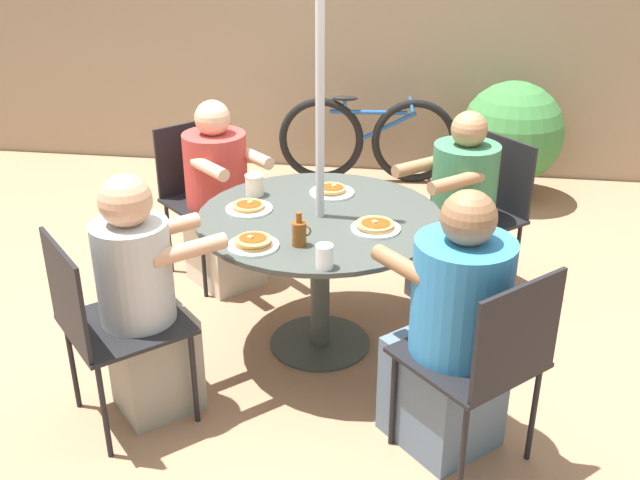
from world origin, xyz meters
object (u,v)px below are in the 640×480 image
pancake_plate_d (332,191)px  drinking_glass_a (324,257)px  diner_west (144,307)px  potted_shrub (511,136)px  diner_north (452,337)px  patio_chair_north (486,356)px  bicycle (368,139)px  patio_chair_east (482,205)px  pancake_plate_b (376,227)px  diner_east (457,218)px  diner_south (221,203)px  patio_chair_south (204,189)px  pancake_plate_a (253,243)px  pancake_plate_c (249,207)px  syrup_bottle (299,233)px  patio_table (320,241)px  coffee_cup (254,185)px  patio_chair_west (104,319)px

pancake_plate_d → drinking_glass_a: size_ratio=2.23×
diner_west → potted_shrub: diner_west is taller
diner_north → potted_shrub: bearing=36.7°
patio_chair_north → bicycle: patio_chair_north is taller
patio_chair_east → pancake_plate_b: bearing=105.8°
diner_east → diner_south: bearing=47.9°
patio_chair_south → pancake_plate_d: size_ratio=3.94×
pancake_plate_a → diner_east: bearing=46.8°
diner_east → pancake_plate_a: size_ratio=4.78×
diner_south → pancake_plate_c: bearing=70.7°
patio_chair_east → pancake_plate_b: size_ratio=3.94×
bicycle → potted_shrub: 1.11m
pancake_plate_a → pancake_plate_c: size_ratio=1.00×
diner_east → pancake_plate_b: bearing=109.2°
pancake_plate_a → pancake_plate_c: (-0.11, 0.40, -0.01)m
pancake_plate_a → pancake_plate_c: bearing=105.9°
diner_south → syrup_bottle: (0.63, -0.95, 0.29)m
pancake_plate_d → patio_table: bearing=-93.6°
patio_chair_east → coffee_cup: (-1.18, -0.51, 0.25)m
diner_north → potted_shrub: 2.87m
diner_west → bicycle: 3.11m
pancake_plate_b → drinking_glass_a: bearing=-114.0°
pancake_plate_b → potted_shrub: (0.83, 2.29, -0.25)m
patio_chair_north → coffee_cup: size_ratio=8.21×
patio_chair_north → diner_west: size_ratio=0.80×
diner_south → pancake_plate_b: size_ratio=4.78×
pancake_plate_b → coffee_cup: size_ratio=2.08×
diner_east → syrup_bottle: (-0.72, -0.94, 0.29)m
pancake_plate_a → pancake_plate_c: pancake_plate_a is taller
diner_west → pancake_plate_d: (0.69, 0.92, 0.21)m
diner_east → patio_chair_west: 2.00m
patio_table → pancake_plate_a: 0.47m
pancake_plate_a → bicycle: (0.27, 2.77, -0.40)m
diner_north → pancake_plate_a: 0.94m
pancake_plate_a → syrup_bottle: syrup_bottle is taller
patio_chair_west → bicycle: patio_chair_west is taller
patio_chair_south → pancake_plate_b: size_ratio=3.94×
patio_chair_north → coffee_cup: patio_chair_north is taller
patio_table → syrup_bottle: (-0.04, -0.33, 0.19)m
diner_north → diner_west: diner_north is taller
patio_chair_east → coffee_cup: size_ratio=8.21×
diner_south → pancake_plate_c: diner_south is taller
diner_north → syrup_bottle: size_ratio=7.39×
diner_south → bicycle: size_ratio=0.78×
diner_north → bicycle: bearing=57.3°
patio_chair_west → syrup_bottle: 0.90m
patio_table → patio_chair_west: bearing=-137.1°
patio_chair_north → patio_chair_west: bearing=134.5°
patio_chair_west → diner_west: size_ratio=0.80×
patio_chair_south → pancake_plate_a: bearing=69.4°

